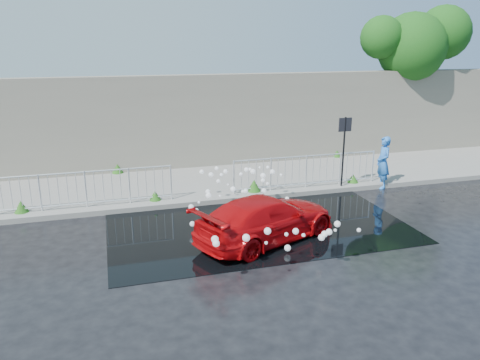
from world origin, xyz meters
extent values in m
plane|color=black|center=(0.00, 0.00, 0.00)|extent=(90.00, 90.00, 0.00)
cube|color=slate|center=(0.00, 5.00, 0.07)|extent=(30.00, 4.00, 0.15)
cube|color=slate|center=(0.00, 3.00, 0.08)|extent=(30.00, 0.25, 0.16)
cube|color=#6D685C|center=(0.00, 7.20, 1.90)|extent=(30.00, 0.60, 3.50)
cube|color=black|center=(0.50, 1.00, 0.01)|extent=(8.00, 5.00, 0.01)
cylinder|color=black|center=(4.20, 3.10, 1.25)|extent=(0.06, 0.06, 2.50)
cube|color=black|center=(4.20, 3.10, 2.25)|extent=(0.45, 0.04, 0.45)
cylinder|color=#332114|center=(10.00, 8.20, 2.50)|extent=(0.36, 0.36, 5.00)
sphere|color=#0F4212|center=(9.50, 7.40, 4.60)|extent=(2.91, 2.91, 2.91)
sphere|color=#0F4212|center=(11.00, 7.40, 5.20)|extent=(2.31, 2.31, 2.31)
sphere|color=#0F4212|center=(8.00, 7.40, 5.00)|extent=(1.77, 1.77, 1.77)
cylinder|color=silver|center=(-1.50, 3.35, 0.70)|extent=(0.05, 0.05, 1.10)
cylinder|color=silver|center=(-4.00, 3.35, 1.22)|extent=(5.00, 0.04, 0.04)
cylinder|color=silver|center=(-4.00, 3.35, 0.27)|extent=(5.00, 0.04, 0.04)
cylinder|color=silver|center=(0.50, 3.35, 0.70)|extent=(0.05, 0.05, 1.10)
cylinder|color=silver|center=(5.50, 3.35, 0.70)|extent=(0.05, 0.05, 1.10)
cylinder|color=silver|center=(3.00, 3.35, 1.22)|extent=(5.00, 0.04, 0.04)
cylinder|color=silver|center=(3.00, 3.35, 0.27)|extent=(5.00, 0.04, 0.04)
cone|color=#124512|center=(-5.80, 3.40, 0.32)|extent=(0.40, 0.40, 0.34)
cone|color=#124512|center=(-2.00, 3.40, 0.30)|extent=(0.36, 0.36, 0.30)
cone|color=#124512|center=(1.20, 3.40, 0.34)|extent=(0.44, 0.44, 0.39)
cone|color=#124512|center=(4.80, 3.40, 0.30)|extent=(0.38, 0.38, 0.29)
cone|color=#124512|center=(-3.00, 6.90, 0.32)|extent=(0.42, 0.42, 0.34)
cone|color=#124512|center=(6.00, 6.90, 0.30)|extent=(0.34, 0.34, 0.29)
sphere|color=white|center=(0.05, 2.37, 0.78)|extent=(0.06, 0.06, 0.06)
sphere|color=white|center=(1.01, 1.86, 0.66)|extent=(0.16, 0.16, 0.16)
sphere|color=white|center=(0.73, 1.10, 0.44)|extent=(0.18, 0.18, 0.18)
sphere|color=white|center=(1.71, 1.40, 0.35)|extent=(0.11, 0.11, 0.11)
sphere|color=white|center=(1.59, 2.75, 0.95)|extent=(0.16, 0.16, 0.16)
sphere|color=white|center=(-0.55, 3.30, 0.97)|extent=(0.14, 0.14, 0.14)
sphere|color=white|center=(-0.64, 1.98, 0.75)|extent=(0.14, 0.14, 0.14)
sphere|color=white|center=(-0.31, 1.92, 0.61)|extent=(0.06, 0.06, 0.06)
sphere|color=white|center=(-0.10, 3.17, 1.08)|extent=(0.13, 0.13, 0.13)
sphere|color=white|center=(-1.30, 0.92, 0.25)|extent=(0.14, 0.14, 0.14)
sphere|color=white|center=(-0.40, 0.84, 0.20)|extent=(0.08, 0.08, 0.08)
sphere|color=white|center=(1.12, 2.30, 0.84)|extent=(0.13, 0.13, 0.13)
sphere|color=white|center=(0.54, 2.66, 0.98)|extent=(0.11, 0.11, 0.11)
sphere|color=white|center=(1.16, 1.64, 0.48)|extent=(0.10, 0.10, 0.10)
sphere|color=white|center=(0.32, 1.02, 0.43)|extent=(0.17, 0.17, 0.17)
sphere|color=white|center=(1.82, 1.02, 0.38)|extent=(0.17, 0.17, 0.17)
sphere|color=white|center=(0.20, 3.24, 0.94)|extent=(0.14, 0.14, 0.14)
sphere|color=white|center=(-1.22, 1.50, 0.51)|extent=(0.15, 0.15, 0.15)
sphere|color=white|center=(1.05, 3.06, 0.92)|extent=(0.17, 0.17, 0.17)
sphere|color=white|center=(1.18, 2.46, 0.94)|extent=(0.17, 0.17, 0.17)
sphere|color=white|center=(-0.34, 2.91, 0.97)|extent=(0.15, 0.15, 0.15)
sphere|color=white|center=(-0.20, 2.51, 0.86)|extent=(0.13, 0.13, 0.13)
sphere|color=white|center=(-0.65, 1.86, 0.66)|extent=(0.18, 0.18, 0.18)
sphere|color=white|center=(-1.09, 1.39, 0.44)|extent=(0.11, 0.11, 0.11)
sphere|color=white|center=(1.57, 3.14, 1.00)|extent=(0.10, 0.10, 0.10)
sphere|color=white|center=(1.26, 3.02, 1.05)|extent=(0.07, 0.07, 0.07)
sphere|color=white|center=(1.81, 2.59, 0.87)|extent=(0.09, 0.09, 0.09)
sphere|color=white|center=(-0.98, 1.61, 0.58)|extent=(0.07, 0.07, 0.07)
sphere|color=white|center=(0.99, 3.19, 0.97)|extent=(0.10, 0.10, 0.10)
sphere|color=white|center=(0.11, 2.02, 0.69)|extent=(0.08, 0.08, 0.08)
sphere|color=white|center=(0.11, 2.02, 0.74)|extent=(0.17, 0.17, 0.17)
sphere|color=white|center=(0.45, 1.88, 0.69)|extent=(0.15, 0.15, 0.15)
sphere|color=white|center=(1.15, 1.96, 0.84)|extent=(0.08, 0.08, 0.08)
sphere|color=white|center=(-0.03, 2.86, 0.95)|extent=(0.11, 0.11, 0.11)
sphere|color=white|center=(0.77, 2.84, 1.06)|extent=(0.15, 0.15, 0.15)
sphere|color=white|center=(0.12, 1.48, 0.49)|extent=(0.16, 0.16, 0.16)
sphere|color=white|center=(0.36, 1.88, 0.69)|extent=(0.10, 0.10, 0.10)
sphere|color=white|center=(1.54, 1.36, 0.53)|extent=(0.12, 0.12, 0.12)
sphere|color=white|center=(2.17, 0.87, 0.36)|extent=(0.07, 0.07, 0.07)
sphere|color=white|center=(1.72, -1.25, 0.59)|extent=(0.07, 0.07, 0.07)
sphere|color=white|center=(-0.33, -2.18, 0.92)|extent=(0.07, 0.07, 0.07)
sphere|color=white|center=(2.08, -1.68, 0.73)|extent=(0.10, 0.10, 0.10)
sphere|color=white|center=(0.44, -1.35, 0.68)|extent=(0.09, 0.09, 0.09)
sphere|color=white|center=(0.64, -0.97, 0.14)|extent=(0.16, 0.16, 0.16)
sphere|color=white|center=(1.34, -1.30, 0.47)|extent=(0.16, 0.16, 0.16)
sphere|color=white|center=(0.78, -1.52, 0.69)|extent=(0.09, 0.09, 0.09)
sphere|color=white|center=(1.10, -1.91, 0.84)|extent=(0.15, 0.15, 0.15)
sphere|color=white|center=(1.14, -2.04, 0.94)|extent=(0.14, 0.14, 0.14)
sphere|color=white|center=(-0.53, -1.41, 0.73)|extent=(0.17, 0.17, 0.17)
sphere|color=white|center=(1.37, -1.95, 1.06)|extent=(0.14, 0.14, 0.14)
sphere|color=white|center=(-1.23, -1.41, 0.79)|extent=(0.16, 0.16, 0.16)
sphere|color=white|center=(-0.21, -1.90, 1.06)|extent=(0.15, 0.15, 0.15)
sphere|color=white|center=(-1.34, -1.99, 0.96)|extent=(0.15, 0.15, 0.15)
sphere|color=white|center=(0.47, -1.79, 0.93)|extent=(0.14, 0.14, 0.14)
imported|color=#AB060A|center=(0.43, -0.04, 0.57)|extent=(4.24, 3.03, 1.14)
imported|color=blue|center=(5.68, 3.00, 0.89)|extent=(0.53, 0.72, 1.79)
camera|label=1|loc=(-3.27, -10.43, 4.88)|focal=35.00mm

